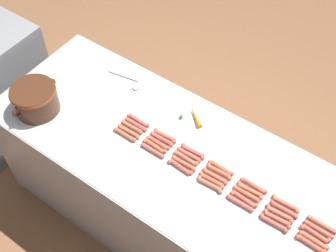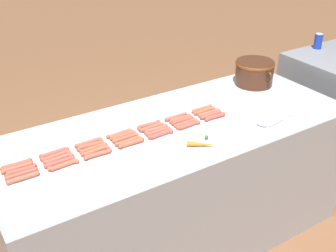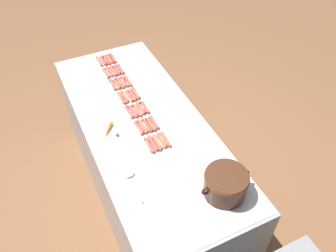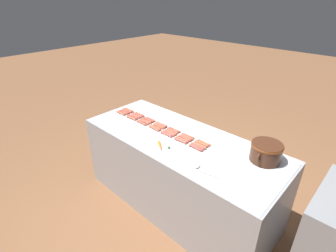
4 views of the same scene
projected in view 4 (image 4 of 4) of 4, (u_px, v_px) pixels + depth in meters
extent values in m
plane|color=brown|center=(178.00, 201.00, 3.06)|extent=(20.00, 20.00, 0.00)
cube|color=#9EA0A5|center=(179.00, 172.00, 2.85)|extent=(0.89, 2.21, 0.88)
cube|color=silver|center=(180.00, 138.00, 2.65)|extent=(0.87, 2.17, 0.00)
cylinder|color=#B7503D|center=(129.00, 110.00, 3.24)|extent=(0.03, 0.14, 0.03)
sphere|color=#B7503D|center=(126.00, 109.00, 3.28)|extent=(0.03, 0.03, 0.03)
sphere|color=#B7503D|center=(133.00, 111.00, 3.20)|extent=(0.03, 0.03, 0.03)
cylinder|color=#B25042|center=(140.00, 114.00, 3.12)|extent=(0.03, 0.14, 0.03)
sphere|color=#B25042|center=(136.00, 113.00, 3.17)|extent=(0.03, 0.03, 0.03)
sphere|color=#B25042|center=(143.00, 116.00, 3.08)|extent=(0.03, 0.03, 0.03)
cylinder|color=#BA5545|center=(151.00, 119.00, 3.01)|extent=(0.03, 0.14, 0.03)
sphere|color=#BA5545|center=(147.00, 117.00, 3.05)|extent=(0.03, 0.03, 0.03)
sphere|color=#BA5545|center=(155.00, 121.00, 2.96)|extent=(0.03, 0.03, 0.03)
cylinder|color=#B25D46|center=(162.00, 124.00, 2.89)|extent=(0.04, 0.14, 0.03)
sphere|color=#B25D46|center=(158.00, 122.00, 2.93)|extent=(0.03, 0.03, 0.03)
sphere|color=#B25D46|center=(166.00, 126.00, 2.84)|extent=(0.03, 0.03, 0.03)
cylinder|color=#B05042|center=(174.00, 130.00, 2.77)|extent=(0.04, 0.14, 0.03)
sphere|color=#B05042|center=(169.00, 128.00, 2.81)|extent=(0.03, 0.03, 0.03)
sphere|color=#B05042|center=(179.00, 132.00, 2.74)|extent=(0.03, 0.03, 0.03)
cylinder|color=#B15546|center=(188.00, 136.00, 2.66)|extent=(0.03, 0.14, 0.03)
sphere|color=#B15546|center=(183.00, 134.00, 2.70)|extent=(0.03, 0.03, 0.03)
sphere|color=#B15546|center=(193.00, 138.00, 2.62)|extent=(0.03, 0.03, 0.03)
cylinder|color=#B85D3E|center=(204.00, 143.00, 2.54)|extent=(0.03, 0.14, 0.03)
sphere|color=#B85D3E|center=(198.00, 140.00, 2.58)|extent=(0.03, 0.03, 0.03)
sphere|color=#B85D3E|center=(210.00, 145.00, 2.50)|extent=(0.03, 0.03, 0.03)
cylinder|color=#B95A41|center=(127.00, 111.00, 3.22)|extent=(0.03, 0.14, 0.03)
sphere|color=#B95A41|center=(124.00, 109.00, 3.26)|extent=(0.03, 0.03, 0.03)
sphere|color=#B95A41|center=(131.00, 112.00, 3.18)|extent=(0.03, 0.03, 0.03)
cylinder|color=#B85544|center=(137.00, 115.00, 3.10)|extent=(0.04, 0.14, 0.03)
sphere|color=#B85544|center=(134.00, 113.00, 3.15)|extent=(0.03, 0.03, 0.03)
sphere|color=#B85544|center=(141.00, 117.00, 3.06)|extent=(0.03, 0.03, 0.03)
cylinder|color=#B9533F|center=(148.00, 120.00, 2.99)|extent=(0.04, 0.14, 0.03)
sphere|color=#B9533F|center=(144.00, 118.00, 3.03)|extent=(0.03, 0.03, 0.03)
sphere|color=#B9533F|center=(153.00, 122.00, 2.95)|extent=(0.03, 0.03, 0.03)
cylinder|color=#B15640|center=(160.00, 125.00, 2.87)|extent=(0.03, 0.14, 0.03)
sphere|color=#B15640|center=(156.00, 123.00, 2.91)|extent=(0.03, 0.03, 0.03)
sphere|color=#B15640|center=(164.00, 127.00, 2.82)|extent=(0.03, 0.03, 0.03)
cylinder|color=#B55840|center=(172.00, 131.00, 2.75)|extent=(0.03, 0.14, 0.03)
sphere|color=#B55840|center=(168.00, 129.00, 2.80)|extent=(0.03, 0.03, 0.03)
sphere|color=#B55840|center=(177.00, 133.00, 2.71)|extent=(0.03, 0.03, 0.03)
cylinder|color=#B45A3D|center=(187.00, 137.00, 2.63)|extent=(0.03, 0.14, 0.03)
sphere|color=#B45A3D|center=(181.00, 135.00, 2.67)|extent=(0.03, 0.03, 0.03)
sphere|color=#B45A3D|center=(192.00, 139.00, 2.59)|extent=(0.03, 0.03, 0.03)
cylinder|color=#B05D40|center=(201.00, 144.00, 2.52)|extent=(0.03, 0.14, 0.03)
sphere|color=#B05D40|center=(196.00, 141.00, 2.56)|extent=(0.03, 0.03, 0.03)
sphere|color=#B05D40|center=(207.00, 146.00, 2.48)|extent=(0.03, 0.03, 0.03)
cylinder|color=#B34F40|center=(125.00, 112.00, 3.20)|extent=(0.04, 0.14, 0.03)
sphere|color=#B34F40|center=(122.00, 110.00, 3.24)|extent=(0.03, 0.03, 0.03)
sphere|color=#B34F40|center=(129.00, 113.00, 3.16)|extent=(0.03, 0.03, 0.03)
cylinder|color=#B75B46|center=(136.00, 116.00, 3.08)|extent=(0.04, 0.14, 0.03)
sphere|color=#B75B46|center=(132.00, 114.00, 3.13)|extent=(0.03, 0.03, 0.03)
sphere|color=#B75B46|center=(139.00, 118.00, 3.04)|extent=(0.03, 0.03, 0.03)
cylinder|color=#B4573E|center=(146.00, 121.00, 2.96)|extent=(0.03, 0.14, 0.03)
sphere|color=#B4573E|center=(142.00, 119.00, 3.00)|extent=(0.03, 0.03, 0.03)
sphere|color=#B4573E|center=(150.00, 123.00, 2.92)|extent=(0.03, 0.03, 0.03)
cylinder|color=#BD573E|center=(158.00, 126.00, 2.85)|extent=(0.03, 0.14, 0.03)
sphere|color=#BD573E|center=(154.00, 124.00, 2.89)|extent=(0.03, 0.03, 0.03)
sphere|color=#BD573E|center=(163.00, 128.00, 2.80)|extent=(0.03, 0.03, 0.03)
cylinder|color=#B55C45|center=(171.00, 132.00, 2.73)|extent=(0.03, 0.14, 0.03)
sphere|color=#B55C45|center=(166.00, 130.00, 2.77)|extent=(0.03, 0.03, 0.03)
sphere|color=#B55C45|center=(176.00, 134.00, 2.69)|extent=(0.03, 0.03, 0.03)
cylinder|color=#B74F3E|center=(185.00, 138.00, 2.61)|extent=(0.03, 0.14, 0.03)
sphere|color=#B74F3E|center=(179.00, 136.00, 2.65)|extent=(0.03, 0.03, 0.03)
sphere|color=#B74F3E|center=(190.00, 140.00, 2.57)|extent=(0.03, 0.03, 0.03)
cylinder|color=#B05D43|center=(200.00, 145.00, 2.49)|extent=(0.03, 0.14, 0.03)
sphere|color=#B05D43|center=(194.00, 143.00, 2.53)|extent=(0.03, 0.03, 0.03)
sphere|color=#B05D43|center=(205.00, 148.00, 2.45)|extent=(0.03, 0.03, 0.03)
cylinder|color=#B25340|center=(123.00, 112.00, 3.18)|extent=(0.03, 0.14, 0.03)
sphere|color=#B25340|center=(120.00, 111.00, 3.22)|extent=(0.03, 0.03, 0.03)
sphere|color=#B25340|center=(127.00, 114.00, 3.14)|extent=(0.03, 0.03, 0.03)
cylinder|color=#BB4F45|center=(133.00, 117.00, 3.06)|extent=(0.03, 0.14, 0.03)
sphere|color=#BB4F45|center=(129.00, 115.00, 3.11)|extent=(0.03, 0.03, 0.03)
sphere|color=#BB4F45|center=(137.00, 119.00, 3.02)|extent=(0.03, 0.03, 0.03)
cylinder|color=#B45B41|center=(144.00, 122.00, 2.94)|extent=(0.04, 0.14, 0.03)
sphere|color=#B45B41|center=(140.00, 120.00, 2.99)|extent=(0.03, 0.03, 0.03)
sphere|color=#B45B41|center=(148.00, 124.00, 2.90)|extent=(0.03, 0.03, 0.03)
cylinder|color=#BD5A3F|center=(156.00, 127.00, 2.82)|extent=(0.03, 0.14, 0.03)
sphere|color=#BD5A3F|center=(152.00, 125.00, 2.87)|extent=(0.03, 0.03, 0.03)
sphere|color=#BD5A3F|center=(160.00, 129.00, 2.78)|extent=(0.03, 0.03, 0.03)
cylinder|color=#BA5746|center=(169.00, 133.00, 2.71)|extent=(0.03, 0.14, 0.03)
sphere|color=#BA5746|center=(164.00, 131.00, 2.75)|extent=(0.03, 0.03, 0.03)
sphere|color=#BA5746|center=(173.00, 135.00, 2.66)|extent=(0.03, 0.03, 0.03)
cylinder|color=#BC5746|center=(182.00, 139.00, 2.59)|extent=(0.03, 0.14, 0.03)
sphere|color=#BC5746|center=(177.00, 137.00, 2.63)|extent=(0.03, 0.03, 0.03)
sphere|color=#BC5746|center=(187.00, 142.00, 2.55)|extent=(0.03, 0.03, 0.03)
cylinder|color=#B45244|center=(197.00, 146.00, 2.48)|extent=(0.03, 0.14, 0.03)
sphere|color=#B45244|center=(192.00, 144.00, 2.52)|extent=(0.03, 0.03, 0.03)
sphere|color=#B45244|center=(203.00, 149.00, 2.44)|extent=(0.03, 0.03, 0.03)
cylinder|color=#B05E47|center=(121.00, 113.00, 3.16)|extent=(0.03, 0.14, 0.03)
sphere|color=#B05E47|center=(117.00, 111.00, 3.20)|extent=(0.03, 0.03, 0.03)
sphere|color=#B05E47|center=(124.00, 115.00, 3.12)|extent=(0.03, 0.03, 0.03)
cylinder|color=#BA5E41|center=(131.00, 118.00, 3.04)|extent=(0.03, 0.14, 0.03)
sphere|color=#BA5E41|center=(128.00, 116.00, 3.08)|extent=(0.03, 0.03, 0.03)
sphere|color=#BA5E41|center=(135.00, 120.00, 2.99)|extent=(0.03, 0.03, 0.03)
cylinder|color=#B75643|center=(142.00, 123.00, 2.92)|extent=(0.03, 0.14, 0.03)
sphere|color=#B75643|center=(137.00, 121.00, 2.96)|extent=(0.03, 0.03, 0.03)
sphere|color=#B75643|center=(146.00, 125.00, 2.88)|extent=(0.03, 0.03, 0.03)
cylinder|color=#B6583E|center=(154.00, 128.00, 2.80)|extent=(0.03, 0.14, 0.03)
sphere|color=#B6583E|center=(150.00, 126.00, 2.84)|extent=(0.03, 0.03, 0.03)
sphere|color=#B6583E|center=(159.00, 130.00, 2.76)|extent=(0.03, 0.03, 0.03)
cylinder|color=#BE5147|center=(166.00, 134.00, 2.69)|extent=(0.03, 0.14, 0.03)
sphere|color=#BE5147|center=(162.00, 132.00, 2.73)|extent=(0.03, 0.03, 0.03)
sphere|color=#BE5147|center=(171.00, 137.00, 2.64)|extent=(0.03, 0.03, 0.03)
cylinder|color=#B85442|center=(180.00, 141.00, 2.57)|extent=(0.03, 0.14, 0.03)
sphere|color=#B85442|center=(175.00, 138.00, 2.62)|extent=(0.03, 0.03, 0.03)
sphere|color=#B85442|center=(185.00, 143.00, 2.53)|extent=(0.03, 0.03, 0.03)
cylinder|color=#B15043|center=(196.00, 148.00, 2.45)|extent=(0.03, 0.14, 0.03)
sphere|color=#B15043|center=(190.00, 145.00, 2.49)|extent=(0.03, 0.03, 0.03)
sphere|color=#B15043|center=(202.00, 150.00, 2.41)|extent=(0.03, 0.03, 0.03)
cylinder|color=#472616|center=(266.00, 152.00, 2.25)|extent=(0.27, 0.27, 0.17)
torus|color=brown|center=(267.00, 145.00, 2.22)|extent=(0.28, 0.28, 0.03)
torus|color=#472616|center=(273.00, 145.00, 2.33)|extent=(0.08, 0.02, 0.08)
torus|color=#472616|center=(259.00, 157.00, 2.16)|extent=(0.08, 0.02, 0.08)
cylinder|color=#B7B7BC|center=(208.00, 174.00, 2.11)|extent=(0.05, 0.22, 0.01)
ellipsoid|color=#B7B7BC|center=(197.00, 166.00, 2.20)|extent=(0.08, 0.06, 0.02)
cone|color=orange|center=(160.00, 147.00, 2.47)|extent=(0.13, 0.15, 0.03)
sphere|color=#387F2D|center=(169.00, 147.00, 2.46)|extent=(0.02, 0.02, 0.02)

